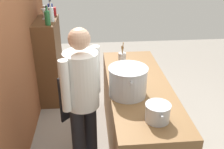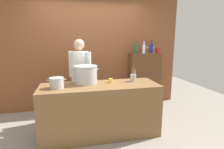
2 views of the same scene
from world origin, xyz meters
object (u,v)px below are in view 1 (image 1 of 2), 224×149
object	(u,v)px
utensil_crock	(122,57)
spice_tin_red	(53,11)
wine_bottle_cobalt	(51,10)
wine_bottle_green	(47,18)
chef	(82,94)
butter_jar	(127,73)
stockpot_large	(128,81)
wine_glass_tall	(44,12)
wine_bottle_clear	(51,14)
wine_glass_wide	(45,9)
stockpot_small	(158,112)

from	to	relation	value
utensil_crock	spice_tin_red	bearing A→B (deg)	45.27
wine_bottle_cobalt	wine_bottle_green	distance (m)	0.39
chef	butter_jar	world-z (taller)	chef
stockpot_large	wine_glass_tall	distance (m)	1.96
utensil_crock	wine_bottle_clear	world-z (taller)	wine_bottle_clear
stockpot_large	wine_bottle_green	distance (m)	1.63
wine_glass_wide	spice_tin_red	world-z (taller)	wine_glass_wide
chef	spice_tin_red	distance (m)	1.99
chef	utensil_crock	distance (m)	1.07
wine_bottle_cobalt	wine_bottle_green	world-z (taller)	wine_bottle_cobalt
spice_tin_red	wine_bottle_green	bearing A→B (deg)	178.11
wine_bottle_cobalt	wine_bottle_clear	xyz separation A→B (m)	(-0.21, -0.03, -0.00)
wine_bottle_cobalt	wine_glass_tall	distance (m)	0.11
wine_bottle_cobalt	wine_bottle_green	xyz separation A→B (m)	(-0.39, -0.00, -0.01)
butter_jar	wine_bottle_cobalt	size ratio (longest dim) A/B	0.24
wine_bottle_green	wine_glass_tall	world-z (taller)	wine_bottle_green
utensil_crock	spice_tin_red	distance (m)	1.44
stockpot_large	spice_tin_red	distance (m)	2.07
chef	wine_bottle_clear	xyz separation A→B (m)	(1.53, 0.44, 0.47)
wine_bottle_clear	wine_glass_wide	world-z (taller)	wine_bottle_clear
stockpot_large	wine_bottle_green	world-z (taller)	wine_bottle_green
chef	utensil_crock	bearing A→B (deg)	-167.81
chef	butter_jar	bearing A→B (deg)	174.95
stockpot_small	wine_glass_wide	size ratio (longest dim) A/B	1.74
wine_glass_tall	wine_glass_wide	world-z (taller)	wine_glass_wide
stockpot_large	wine_bottle_cobalt	bearing A→B (deg)	29.69
utensil_crock	wine_bottle_cobalt	size ratio (longest dim) A/B	0.90
wine_bottle_green	wine_glass_wide	distance (m)	0.51
stockpot_large	stockpot_small	xyz separation A→B (m)	(-0.48, -0.20, -0.07)
wine_glass_tall	spice_tin_red	world-z (taller)	wine_glass_tall
stockpot_small	wine_bottle_clear	distance (m)	2.27
spice_tin_red	butter_jar	bearing A→B (deg)	-144.76
wine_bottle_clear	wine_glass_tall	size ratio (longest dim) A/B	1.96
chef	wine_bottle_green	size ratio (longest dim) A/B	6.17
utensil_crock	butter_jar	xyz separation A→B (m)	(-0.43, -0.01, -0.03)
stockpot_large	butter_jar	size ratio (longest dim) A/B	6.25
utensil_crock	wine_glass_tall	distance (m)	1.41
wine_bottle_clear	wine_glass_wide	xyz separation A→B (m)	(0.31, 0.13, 0.00)
wine_bottle_clear	spice_tin_red	size ratio (longest dim) A/B	2.39
stockpot_small	wine_glass_wide	xyz separation A→B (m)	(2.24, 1.25, 0.45)
stockpot_large	wine_bottle_cobalt	size ratio (longest dim) A/B	1.50
utensil_crock	wine_glass_wide	xyz separation A→B (m)	(0.91, 1.10, 0.47)
stockpot_small	utensil_crock	distance (m)	1.34
wine_bottle_cobalt	wine_glass_tall	bearing A→B (deg)	118.42
stockpot_small	chef	bearing A→B (deg)	59.12
spice_tin_red	wine_glass_tall	bearing A→B (deg)	151.03
wine_glass_tall	spice_tin_red	xyz separation A→B (m)	(0.21, -0.12, -0.04)
butter_jar	wine_bottle_green	bearing A→B (deg)	50.06
stockpot_large	chef	bearing A→B (deg)	98.51
chef	butter_jar	size ratio (longest dim) A/B	22.26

